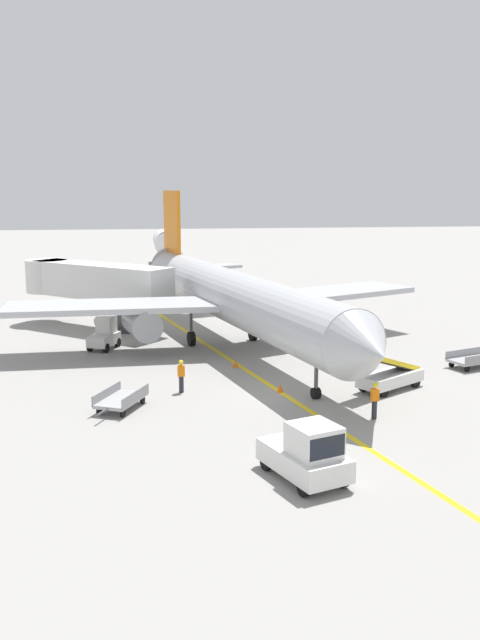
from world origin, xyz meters
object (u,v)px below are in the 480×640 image
baggage_tug_near_wing (105,335)px  belt_loader_forward_hold (389,375)px  ground_crew_wing_walker (181,375)px  safety_cone_nose_right (235,364)px  pushback_tug (307,454)px  safety_cone_wingtip_left (366,335)px  ground_crew_marshaller (375,399)px  baggage_tug_by_cargo_door (349,347)px  airliner (230,296)px  jet_bridge (87,281)px  baggage_cart_empty_trailing (473,360)px  safety_cone_wingtip_right (280,388)px  baggage_cart_loaded (121,399)px

baggage_tug_near_wing → belt_loader_forward_hold: (14.89, -11.72, -0.15)m
ground_crew_wing_walker → safety_cone_nose_right: (3.44, 4.61, -0.69)m
pushback_tug → safety_cone_wingtip_left: (9.89, 22.80, -0.77)m
baggage_tug_near_wing → belt_loader_forward_hold: 18.94m
ground_crew_marshaller → safety_cone_wingtip_left: ground_crew_marshaller is taller
ground_crew_wing_walker → safety_cone_nose_right: size_ratio=3.86×
ground_crew_wing_walker → safety_cone_wingtip_left: size_ratio=3.86×
baggage_tug_near_wing → baggage_tug_by_cargo_door: same height
airliner → safety_cone_wingtip_left: airliner is taller
jet_bridge → baggage_cart_empty_trailing: 27.76m
safety_cone_wingtip_left → safety_cone_wingtip_right: size_ratio=1.00×
jet_bridge → belt_loader_forward_hold: (16.41, -19.06, -2.77)m
airliner → baggage_cart_loaded: bearing=-119.5°
jet_bridge → safety_cone_wingtip_left: jet_bridge is taller
baggage_cart_loaded → ground_crew_wing_walker: bearing=37.9°
baggage_tug_by_cargo_door → airliner: bearing=143.4°
belt_loader_forward_hold → safety_cone_nose_right: (-7.17, 5.73, -0.56)m
pushback_tug → ground_crew_wing_walker: (-3.72, 11.53, -0.08)m
baggage_cart_empty_trailing → ground_crew_wing_walker: (-17.10, -2.56, 0.44)m
pushback_tug → safety_cone_nose_right: (-0.28, 16.14, -0.77)m
pushback_tug → belt_loader_forward_hold: belt_loader_forward_hold is taller
baggage_cart_empty_trailing → safety_cone_nose_right: 13.81m
pushback_tug → baggage_cart_empty_trailing: (13.38, 14.09, -0.53)m
safety_cone_nose_right → airliner: bearing=85.8°
baggage_tug_near_wing → ground_crew_marshaller: 20.40m
baggage_tug_by_cargo_door → pushback_tug: bearing=-112.0°
baggage_cart_empty_trailing → belt_loader_forward_hold: bearing=-150.4°
pushback_tug → baggage_cart_loaded: bearing=126.0°
airliner → baggage_tug_near_wing: size_ratio=12.86×
belt_loader_forward_hold → safety_cone_wingtip_left: size_ratio=11.14×
safety_cone_nose_right → ground_crew_marshaller: bearing=-64.0°
safety_cone_wingtip_right → safety_cone_nose_right: bearing=106.4°
jet_bridge → baggage_tug_by_cargo_door: 20.95m
jet_bridge → pushback_tug: (9.52, -29.47, -2.55)m
airliner → safety_cone_nose_right: airliner is taller
airliner → belt_loader_forward_hold: airliner is taller
pushback_tug → baggage_tug_by_cargo_door: 17.65m
airliner → baggage_cart_loaded: (-6.79, -12.00, -2.95)m
ground_crew_marshaller → pushback_tug: bearing=-127.2°
belt_loader_forward_hold → pushback_tug: bearing=-123.5°
baggage_tug_by_cargo_door → safety_cone_nose_right: 6.94m
baggage_cart_loaded → ground_crew_wing_walker: 3.80m
safety_cone_wingtip_left → belt_loader_forward_hold: bearing=-103.6°
airliner → pushback_tug: 21.35m
ground_crew_marshaller → ground_crew_wing_walker: 9.95m
baggage_tug_by_cargo_door → belt_loader_forward_hold: 5.96m
baggage_cart_empty_trailing → ground_crew_wing_walker: size_ratio=2.24×
jet_bridge → ground_crew_wing_walker: size_ratio=6.56×
ground_crew_marshaller → safety_cone_nose_right: bearing=116.0°
ground_crew_marshaller → baggage_tug_by_cargo_door: bearing=79.0°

